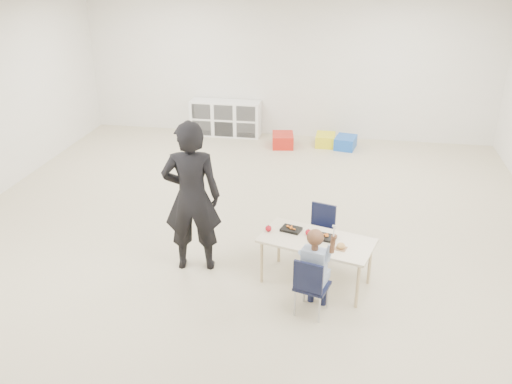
% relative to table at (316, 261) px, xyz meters
% --- Properties ---
extents(room, '(9.00, 9.02, 2.80)m').
position_rel_table_xyz_m(room, '(-0.97, 0.73, 1.12)').
color(room, '#C4B697').
rests_on(room, ground).
extents(table, '(1.34, 0.92, 0.56)m').
position_rel_table_xyz_m(table, '(0.00, 0.00, 0.00)').
color(table, beige).
rests_on(table, ground).
extents(chair_near, '(0.40, 0.38, 0.67)m').
position_rel_table_xyz_m(chair_near, '(0.00, -0.55, 0.05)').
color(chair_near, black).
rests_on(chair_near, ground).
extents(chair_far, '(0.40, 0.38, 0.67)m').
position_rel_table_xyz_m(chair_far, '(-0.00, 0.55, 0.05)').
color(chair_far, black).
rests_on(chair_far, ground).
extents(child, '(0.55, 0.55, 1.06)m').
position_rel_table_xyz_m(child, '(0.00, -0.55, 0.25)').
color(child, '#98A9CE').
rests_on(child, chair_near).
extents(lunch_tray_near, '(0.25, 0.21, 0.03)m').
position_rel_table_xyz_m(lunch_tray_near, '(0.09, 0.04, 0.29)').
color(lunch_tray_near, black).
rests_on(lunch_tray_near, table).
extents(lunch_tray_far, '(0.25, 0.21, 0.03)m').
position_rel_table_xyz_m(lunch_tray_far, '(-0.30, 0.16, 0.29)').
color(lunch_tray_far, black).
rests_on(lunch_tray_far, table).
extents(milk_carton, '(0.09, 0.09, 0.10)m').
position_rel_table_xyz_m(milk_carton, '(-0.02, -0.10, 0.33)').
color(milk_carton, white).
rests_on(milk_carton, table).
extents(bread_roll, '(0.09, 0.09, 0.07)m').
position_rel_table_xyz_m(bread_roll, '(0.27, -0.15, 0.31)').
color(bread_roll, tan).
rests_on(bread_roll, table).
extents(apple_near, '(0.07, 0.07, 0.07)m').
position_rel_table_xyz_m(apple_near, '(-0.10, 0.08, 0.31)').
color(apple_near, '#A00E19').
rests_on(apple_near, table).
extents(apple_far, '(0.07, 0.07, 0.07)m').
position_rel_table_xyz_m(apple_far, '(-0.55, 0.10, 0.31)').
color(apple_far, '#A00E19').
rests_on(apple_far, table).
extents(cubby_shelf, '(1.40, 0.40, 0.70)m').
position_rel_table_xyz_m(cubby_shelf, '(-2.17, 5.01, 0.07)').
color(cubby_shelf, white).
rests_on(cubby_shelf, ground).
extents(adult, '(0.73, 0.55, 1.81)m').
position_rel_table_xyz_m(adult, '(-1.44, 0.12, 0.62)').
color(adult, black).
rests_on(adult, ground).
extents(bin_red, '(0.46, 0.56, 0.25)m').
position_rel_table_xyz_m(bin_red, '(-0.94, 4.52, -0.16)').
color(bin_red, red).
rests_on(bin_red, ground).
extents(bin_yellow, '(0.36, 0.46, 0.22)m').
position_rel_table_xyz_m(bin_yellow, '(-0.15, 4.71, -0.17)').
color(bin_yellow, yellow).
rests_on(bin_yellow, ground).
extents(bin_blue, '(0.44, 0.52, 0.23)m').
position_rel_table_xyz_m(bin_blue, '(0.24, 4.62, -0.17)').
color(bin_blue, blue).
rests_on(bin_blue, ground).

